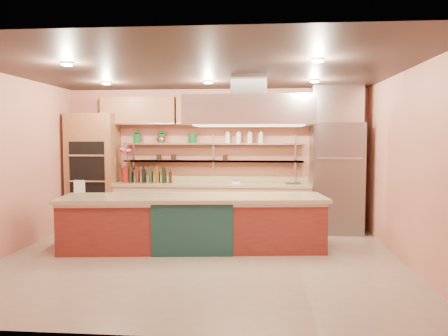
# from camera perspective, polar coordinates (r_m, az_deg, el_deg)

# --- Properties ---
(floor) EXTENTS (6.00, 5.00, 0.02)m
(floor) POSITION_cam_1_polar(r_m,az_deg,el_deg) (6.65, -3.27, -12.03)
(floor) COLOR gray
(floor) RESTS_ON ground
(ceiling) EXTENTS (6.00, 5.00, 0.02)m
(ceiling) POSITION_cam_1_polar(r_m,az_deg,el_deg) (6.47, -3.37, 12.65)
(ceiling) COLOR black
(ceiling) RESTS_ON wall_back
(wall_back) EXTENTS (6.00, 0.04, 2.80)m
(wall_back) POSITION_cam_1_polar(r_m,az_deg,el_deg) (8.88, -1.06, 1.26)
(wall_back) COLOR #B97057
(wall_back) RESTS_ON floor
(wall_front) EXTENTS (6.00, 0.04, 2.80)m
(wall_front) POSITION_cam_1_polar(r_m,az_deg,el_deg) (3.96, -8.41, -2.26)
(wall_front) COLOR #B97057
(wall_front) RESTS_ON floor
(wall_left) EXTENTS (0.04, 5.00, 2.80)m
(wall_left) POSITION_cam_1_polar(r_m,az_deg,el_deg) (7.45, -26.83, 0.29)
(wall_left) COLOR #B97057
(wall_left) RESTS_ON floor
(wall_right) EXTENTS (0.04, 5.00, 2.80)m
(wall_right) POSITION_cam_1_polar(r_m,az_deg,el_deg) (6.68, 23.07, 0.02)
(wall_right) COLOR #B97057
(wall_right) RESTS_ON floor
(oven_stack) EXTENTS (0.95, 0.64, 2.30)m
(oven_stack) POSITION_cam_1_polar(r_m,az_deg,el_deg) (9.17, -16.68, -0.39)
(oven_stack) COLOR brown
(oven_stack) RESTS_ON floor
(refrigerator) EXTENTS (0.95, 0.72, 2.10)m
(refrigerator) POSITION_cam_1_polar(r_m,az_deg,el_deg) (8.63, 14.42, -1.28)
(refrigerator) COLOR gray
(refrigerator) RESTS_ON floor
(back_counter) EXTENTS (3.84, 0.64, 0.93)m
(back_counter) POSITION_cam_1_polar(r_m,az_deg,el_deg) (8.69, -1.58, -5.01)
(back_counter) COLOR tan
(back_counter) RESTS_ON floor
(wall_shelf_lower) EXTENTS (3.60, 0.26, 0.03)m
(wall_shelf_lower) POSITION_cam_1_polar(r_m,az_deg,el_deg) (8.76, -1.47, 0.89)
(wall_shelf_lower) COLOR silver
(wall_shelf_lower) RESTS_ON wall_back
(wall_shelf_upper) EXTENTS (3.60, 0.26, 0.03)m
(wall_shelf_upper) POSITION_cam_1_polar(r_m,az_deg,el_deg) (8.75, -1.47, 3.18)
(wall_shelf_upper) COLOR silver
(wall_shelf_upper) RESTS_ON wall_back
(upper_cabinets) EXTENTS (4.60, 0.36, 0.55)m
(upper_cabinets) POSITION_cam_1_polar(r_m,az_deg,el_deg) (8.71, -1.19, 7.45)
(upper_cabinets) COLOR brown
(upper_cabinets) RESTS_ON wall_back
(range_hood) EXTENTS (2.00, 1.00, 0.45)m
(range_hood) POSITION_cam_1_polar(r_m,az_deg,el_deg) (6.99, 3.29, 7.47)
(range_hood) COLOR silver
(range_hood) RESTS_ON ceiling
(ceiling_downlights) EXTENTS (4.00, 2.80, 0.02)m
(ceiling_downlights) POSITION_cam_1_polar(r_m,az_deg,el_deg) (6.66, -3.12, 12.14)
(ceiling_downlights) COLOR #FFE5A5
(ceiling_downlights) RESTS_ON ceiling
(island) EXTENTS (4.26, 1.35, 0.87)m
(island) POSITION_cam_1_polar(r_m,az_deg,el_deg) (7.19, -4.01, -7.14)
(island) COLOR maroon
(island) RESTS_ON floor
(flower_vase) EXTENTS (0.21, 0.21, 0.29)m
(flower_vase) POSITION_cam_1_polar(r_m,az_deg,el_deg) (8.92, -12.72, -0.91)
(flower_vase) COLOR maroon
(flower_vase) RESTS_ON back_counter
(oil_bottle_cluster) EXTENTS (0.93, 0.28, 0.30)m
(oil_bottle_cluster) POSITION_cam_1_polar(r_m,az_deg,el_deg) (8.78, -9.53, -0.93)
(oil_bottle_cluster) COLOR black
(oil_bottle_cluster) RESTS_ON back_counter
(kitchen_scale) EXTENTS (0.17, 0.15, 0.08)m
(kitchen_scale) POSITION_cam_1_polar(r_m,az_deg,el_deg) (8.53, 1.58, -1.74)
(kitchen_scale) COLOR silver
(kitchen_scale) RESTS_ON back_counter
(bar_faucet) EXTENTS (0.04, 0.04, 0.24)m
(bar_faucet) POSITION_cam_1_polar(r_m,az_deg,el_deg) (8.64, 9.39, -1.19)
(bar_faucet) COLOR silver
(bar_faucet) RESTS_ON back_counter
(copper_kettle) EXTENTS (0.25, 0.25, 0.15)m
(copper_kettle) POSITION_cam_1_polar(r_m,az_deg,el_deg) (8.93, -8.22, 3.73)
(copper_kettle) COLOR #D44A31
(copper_kettle) RESTS_ON wall_shelf_upper
(green_canister) EXTENTS (0.20, 0.20, 0.20)m
(green_canister) POSITION_cam_1_polar(r_m,az_deg,el_deg) (8.80, -4.09, 3.92)
(green_canister) COLOR #0E451C
(green_canister) RESTS_ON wall_shelf_upper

